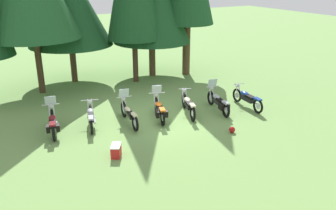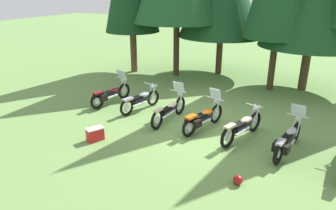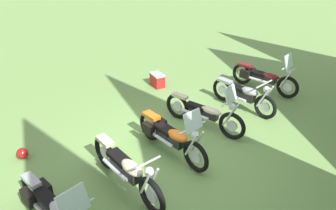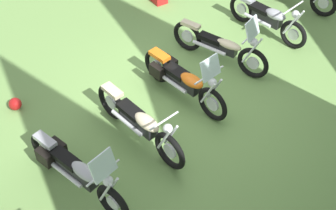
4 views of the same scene
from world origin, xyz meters
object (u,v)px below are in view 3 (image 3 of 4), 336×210
at_px(motorcycle_0, 263,77).
at_px(picnic_cooler, 157,80).
at_px(motorcycle_1, 243,95).
at_px(motorcycle_2, 204,113).
at_px(motorcycle_3, 170,136).
at_px(dropped_helmet, 22,153).
at_px(motorcycle_4, 126,169).

distance_m(motorcycle_0, picnic_cooler, 3.41).
bearing_deg(motorcycle_1, motorcycle_2, -91.59).
relative_size(motorcycle_1, picnic_cooler, 3.37).
height_order(motorcycle_3, dropped_helmet, motorcycle_3).
height_order(motorcycle_4, picnic_cooler, motorcycle_4).
xyz_separation_m(motorcycle_1, motorcycle_2, (1.52, -0.48, 0.00)).
distance_m(motorcycle_4, picnic_cooler, 4.85).
relative_size(motorcycle_3, motorcycle_4, 0.96).
xyz_separation_m(motorcycle_1, motorcycle_4, (4.30, -0.81, 0.01)).
xyz_separation_m(motorcycle_1, motorcycle_3, (2.89, -0.67, 0.02)).
distance_m(motorcycle_0, motorcycle_1, 1.55).
relative_size(motorcycle_0, dropped_helmet, 8.87).
distance_m(motorcycle_1, motorcycle_2, 1.59).
bearing_deg(motorcycle_3, motorcycle_0, 97.58).
relative_size(motorcycle_4, picnic_cooler, 3.68).
height_order(motorcycle_4, dropped_helmet, motorcycle_4).
relative_size(motorcycle_0, picnic_cooler, 3.62).
distance_m(motorcycle_2, picnic_cooler, 2.92).
bearing_deg(motorcycle_3, motorcycle_1, 94.37).
bearing_deg(picnic_cooler, dropped_helmet, -5.21).
xyz_separation_m(motorcycle_0, motorcycle_2, (3.07, -0.59, 0.00)).
xyz_separation_m(motorcycle_3, motorcycle_4, (1.41, -0.13, -0.01)).
relative_size(motorcycle_2, motorcycle_4, 1.02).
bearing_deg(motorcycle_0, dropped_helmet, -107.99).
distance_m(motorcycle_1, motorcycle_3, 2.97).
bearing_deg(motorcycle_2, motorcycle_1, 78.62).
relative_size(motorcycle_1, dropped_helmet, 8.26).
bearing_deg(motorcycle_0, motorcycle_2, -89.98).
distance_m(picnic_cooler, dropped_helmet, 4.85).
height_order(motorcycle_1, dropped_helmet, motorcycle_1).
height_order(motorcycle_1, motorcycle_4, motorcycle_4).
bearing_deg(motorcycle_4, dropped_helmet, -150.73).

